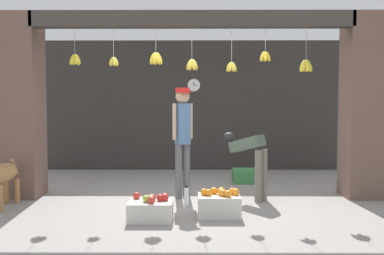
{
  "coord_description": "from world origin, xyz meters",
  "views": [
    {
      "loc": [
        0.04,
        -6.49,
        1.49
      ],
      "look_at": [
        0.0,
        0.46,
        1.1
      ],
      "focal_mm": 40.0,
      "sensor_mm": 36.0,
      "label": 1
    }
  ],
  "objects_px": {
    "dog": "(2,175)",
    "fruit_crate_oranges": "(219,204)",
    "shopkeeper": "(183,132)",
    "produce_box_green": "(247,176)",
    "fruit_crate_apples": "(151,209)",
    "worker_stooping": "(250,156)",
    "wall_clock": "(194,85)",
    "water_bottle": "(186,196)"
  },
  "relations": [
    {
      "from": "fruit_crate_oranges",
      "to": "fruit_crate_apples",
      "type": "height_order",
      "value": "fruit_crate_oranges"
    },
    {
      "from": "dog",
      "to": "worker_stooping",
      "type": "height_order",
      "value": "worker_stooping"
    },
    {
      "from": "shopkeeper",
      "to": "water_bottle",
      "type": "bearing_deg",
      "value": 70.01
    },
    {
      "from": "dog",
      "to": "wall_clock",
      "type": "distance_m",
      "value": 4.71
    },
    {
      "from": "shopkeeper",
      "to": "worker_stooping",
      "type": "distance_m",
      "value": 1.11
    },
    {
      "from": "dog",
      "to": "wall_clock",
      "type": "xyz_separation_m",
      "value": [
        2.72,
        3.58,
        1.42
      ]
    },
    {
      "from": "water_bottle",
      "to": "wall_clock",
      "type": "bearing_deg",
      "value": 88.24
    },
    {
      "from": "fruit_crate_apples",
      "to": "dog",
      "type": "bearing_deg",
      "value": 164.38
    },
    {
      "from": "produce_box_green",
      "to": "fruit_crate_oranges",
      "type": "bearing_deg",
      "value": -105.32
    },
    {
      "from": "produce_box_green",
      "to": "dog",
      "type": "bearing_deg",
      "value": -151.49
    },
    {
      "from": "shopkeeper",
      "to": "produce_box_green",
      "type": "distance_m",
      "value": 1.99
    },
    {
      "from": "shopkeeper",
      "to": "fruit_crate_apples",
      "type": "height_order",
      "value": "shopkeeper"
    },
    {
      "from": "worker_stooping",
      "to": "fruit_crate_oranges",
      "type": "relative_size",
      "value": 1.86
    },
    {
      "from": "fruit_crate_oranges",
      "to": "fruit_crate_apples",
      "type": "relative_size",
      "value": 0.98
    },
    {
      "from": "produce_box_green",
      "to": "wall_clock",
      "type": "bearing_deg",
      "value": 122.94
    },
    {
      "from": "worker_stooping",
      "to": "produce_box_green",
      "type": "relative_size",
      "value": 1.91
    },
    {
      "from": "wall_clock",
      "to": "fruit_crate_oranges",
      "type": "bearing_deg",
      "value": -85.12
    },
    {
      "from": "produce_box_green",
      "to": "wall_clock",
      "type": "relative_size",
      "value": 1.82
    },
    {
      "from": "worker_stooping",
      "to": "water_bottle",
      "type": "distance_m",
      "value": 1.2
    },
    {
      "from": "worker_stooping",
      "to": "fruit_crate_oranges",
      "type": "xyz_separation_m",
      "value": [
        -0.53,
        -1.04,
        -0.52
      ]
    },
    {
      "from": "fruit_crate_oranges",
      "to": "water_bottle",
      "type": "height_order",
      "value": "fruit_crate_oranges"
    },
    {
      "from": "dog",
      "to": "shopkeeper",
      "type": "bearing_deg",
      "value": 106.74
    },
    {
      "from": "dog",
      "to": "fruit_crate_apples",
      "type": "height_order",
      "value": "dog"
    },
    {
      "from": "dog",
      "to": "fruit_crate_oranges",
      "type": "bearing_deg",
      "value": 83.76
    },
    {
      "from": "shopkeeper",
      "to": "wall_clock",
      "type": "xyz_separation_m",
      "value": [
        0.17,
        2.87,
        0.86
      ]
    },
    {
      "from": "shopkeeper",
      "to": "produce_box_green",
      "type": "height_order",
      "value": "shopkeeper"
    },
    {
      "from": "fruit_crate_oranges",
      "to": "shopkeeper",
      "type": "bearing_deg",
      "value": 114.8
    },
    {
      "from": "fruit_crate_oranges",
      "to": "wall_clock",
      "type": "relative_size",
      "value": 1.87
    },
    {
      "from": "worker_stooping",
      "to": "fruit_crate_apples",
      "type": "xyz_separation_m",
      "value": [
        -1.42,
        -1.24,
        -0.54
      ]
    },
    {
      "from": "worker_stooping",
      "to": "fruit_crate_apples",
      "type": "height_order",
      "value": "worker_stooping"
    },
    {
      "from": "fruit_crate_oranges",
      "to": "dog",
      "type": "bearing_deg",
      "value": 172.46
    },
    {
      "from": "fruit_crate_oranges",
      "to": "wall_clock",
      "type": "xyz_separation_m",
      "value": [
        -0.34,
        3.98,
        1.74
      ]
    },
    {
      "from": "fruit_crate_apples",
      "to": "water_bottle",
      "type": "distance_m",
      "value": 0.92
    },
    {
      "from": "fruit_crate_oranges",
      "to": "produce_box_green",
      "type": "bearing_deg",
      "value": 74.68
    },
    {
      "from": "fruit_crate_apples",
      "to": "produce_box_green",
      "type": "height_order",
      "value": "fruit_crate_apples"
    },
    {
      "from": "water_bottle",
      "to": "worker_stooping",
      "type": "bearing_deg",
      "value": 24.04
    },
    {
      "from": "worker_stooping",
      "to": "wall_clock",
      "type": "height_order",
      "value": "wall_clock"
    },
    {
      "from": "worker_stooping",
      "to": "wall_clock",
      "type": "distance_m",
      "value": 3.31
    },
    {
      "from": "worker_stooping",
      "to": "fruit_crate_apples",
      "type": "distance_m",
      "value": 1.96
    },
    {
      "from": "dog",
      "to": "fruit_crate_oranges",
      "type": "distance_m",
      "value": 3.1
    },
    {
      "from": "fruit_crate_oranges",
      "to": "fruit_crate_apples",
      "type": "bearing_deg",
      "value": -167.03
    },
    {
      "from": "produce_box_green",
      "to": "water_bottle",
      "type": "bearing_deg",
      "value": -121.22
    }
  ]
}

